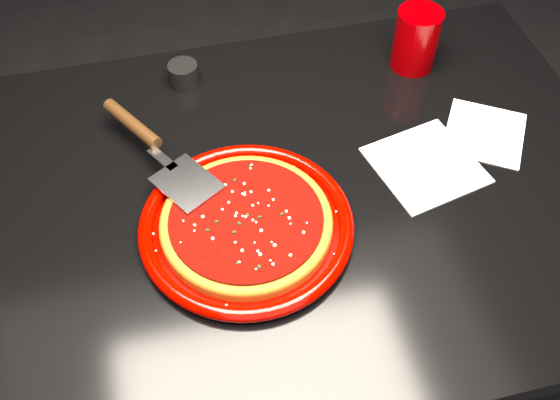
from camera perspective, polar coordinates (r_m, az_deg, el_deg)
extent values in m
cube|color=black|center=(1.66, -0.55, -16.08)|extent=(4.00, 4.00, 0.01)
cube|color=black|center=(1.32, -0.68, -9.72)|extent=(1.20, 0.80, 0.75)
cylinder|color=#810200|center=(0.95, -3.08, -2.32)|extent=(0.39, 0.39, 0.02)
cylinder|color=brown|center=(0.95, -3.09, -2.18)|extent=(0.31, 0.31, 0.01)
torus|color=brown|center=(0.95, -3.11, -1.95)|extent=(0.31, 0.31, 0.02)
cylinder|color=#600804|center=(0.94, -3.12, -1.77)|extent=(0.27, 0.27, 0.01)
cylinder|color=#840001|center=(1.23, 12.33, 14.16)|extent=(0.10, 0.10, 0.12)
cube|color=white|center=(1.07, 13.16, 3.14)|extent=(0.19, 0.19, 0.00)
cube|color=white|center=(1.15, 18.21, 5.85)|extent=(0.19, 0.19, 0.00)
cylinder|color=black|center=(1.20, -8.81, 11.30)|extent=(0.06, 0.06, 0.04)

